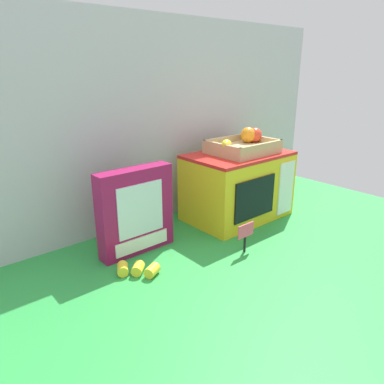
% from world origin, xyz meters
% --- Properties ---
extents(ground_plane, '(1.70, 1.70, 0.00)m').
position_xyz_m(ground_plane, '(0.00, 0.00, 0.00)').
color(ground_plane, green).
rests_on(ground_plane, ground).
extents(display_back_panel, '(1.61, 0.03, 0.76)m').
position_xyz_m(display_back_panel, '(0.00, 0.23, 0.38)').
color(display_back_panel, '#B7BABF').
rests_on(display_back_panel, ground).
extents(toy_microwave, '(0.40, 0.26, 0.26)m').
position_xyz_m(toy_microwave, '(0.17, 0.02, 0.13)').
color(toy_microwave, yellow).
rests_on(toy_microwave, ground).
extents(food_groups_crate, '(0.25, 0.20, 0.09)m').
position_xyz_m(food_groups_crate, '(0.20, 0.03, 0.29)').
color(food_groups_crate, tan).
rests_on(food_groups_crate, toy_microwave).
extents(cookie_set_box, '(0.25, 0.06, 0.28)m').
position_xyz_m(cookie_set_box, '(-0.30, 0.04, 0.14)').
color(cookie_set_box, '#99144C').
rests_on(cookie_set_box, ground).
extents(price_sign, '(0.07, 0.01, 0.10)m').
position_xyz_m(price_sign, '(-0.04, -0.20, 0.07)').
color(price_sign, black).
rests_on(price_sign, ground).
extents(loose_toy_banana, '(0.11, 0.12, 0.03)m').
position_xyz_m(loose_toy_banana, '(-0.38, -0.09, 0.02)').
color(loose_toy_banana, yellow).
rests_on(loose_toy_banana, ground).
extents(loose_toy_apple, '(0.06, 0.06, 0.06)m').
position_xyz_m(loose_toy_apple, '(0.48, 0.03, 0.03)').
color(loose_toy_apple, red).
rests_on(loose_toy_apple, ground).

